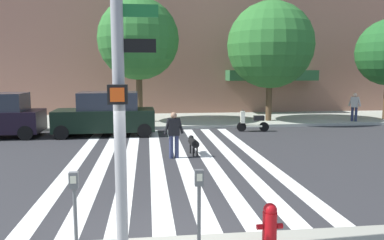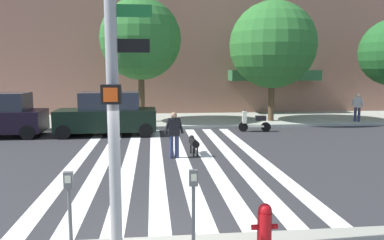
{
  "view_description": "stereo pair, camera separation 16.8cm",
  "coord_description": "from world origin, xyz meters",
  "px_view_note": "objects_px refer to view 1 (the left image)",
  "views": [
    {
      "loc": [
        -0.23,
        -6.34,
        3.09
      ],
      "look_at": [
        1.27,
        6.17,
        1.41
      ],
      "focal_mm": 34.92,
      "sensor_mm": 36.0,
      "label": 1
    },
    {
      "loc": [
        -0.06,
        -6.35,
        3.09
      ],
      "look_at": [
        1.27,
        6.17,
        1.41
      ],
      "focal_mm": 34.92,
      "sensor_mm": 36.0,
      "label": 2
    }
  ],
  "objects_px": {
    "street_tree_middle": "(270,45)",
    "parking_meter_curbside": "(75,202)",
    "pedestrian_dog_walker": "(174,132)",
    "parking_meter_second_along": "(199,199)",
    "pedestrian_bystander": "(355,105)",
    "parked_car_behind_first": "(106,115)",
    "dog_on_leash": "(193,143)",
    "traffic_light_pole": "(118,40)",
    "fire_hydrant": "(270,226)",
    "street_tree_nearest": "(138,39)",
    "parked_scooter": "(253,122)"
  },
  "relations": [
    {
      "from": "street_tree_middle",
      "to": "street_tree_nearest",
      "type": "bearing_deg",
      "value": 176.93
    },
    {
      "from": "street_tree_nearest",
      "to": "pedestrian_dog_walker",
      "type": "bearing_deg",
      "value": -81.07
    },
    {
      "from": "pedestrian_bystander",
      "to": "street_tree_middle",
      "type": "bearing_deg",
      "value": 169.43
    },
    {
      "from": "parking_meter_second_along",
      "to": "parked_car_behind_first",
      "type": "height_order",
      "value": "parked_car_behind_first"
    },
    {
      "from": "fire_hydrant",
      "to": "dog_on_leash",
      "type": "xyz_separation_m",
      "value": [
        -0.33,
        7.71,
        -0.08
      ]
    },
    {
      "from": "fire_hydrant",
      "to": "dog_on_leash",
      "type": "height_order",
      "value": "fire_hydrant"
    },
    {
      "from": "parking_meter_curbside",
      "to": "parked_scooter",
      "type": "distance_m",
      "value": 13.98
    },
    {
      "from": "parking_meter_second_along",
      "to": "parked_scooter",
      "type": "xyz_separation_m",
      "value": [
        4.5,
        12.48,
        -0.55
      ]
    },
    {
      "from": "fire_hydrant",
      "to": "street_tree_middle",
      "type": "height_order",
      "value": "street_tree_middle"
    },
    {
      "from": "parked_scooter",
      "to": "pedestrian_bystander",
      "type": "height_order",
      "value": "pedestrian_bystander"
    },
    {
      "from": "fire_hydrant",
      "to": "pedestrian_bystander",
      "type": "distance_m",
      "value": 17.61
    },
    {
      "from": "pedestrian_dog_walker",
      "to": "dog_on_leash",
      "type": "relative_size",
      "value": 1.43
    },
    {
      "from": "parked_scooter",
      "to": "parking_meter_second_along",
      "type": "bearing_deg",
      "value": -109.81
    },
    {
      "from": "street_tree_middle",
      "to": "dog_on_leash",
      "type": "distance_m",
      "value": 10.29
    },
    {
      "from": "parked_car_behind_first",
      "to": "street_tree_nearest",
      "type": "distance_m",
      "value": 5.43
    },
    {
      "from": "traffic_light_pole",
      "to": "dog_on_leash",
      "type": "height_order",
      "value": "traffic_light_pole"
    },
    {
      "from": "pedestrian_dog_walker",
      "to": "street_tree_nearest",
      "type": "bearing_deg",
      "value": 98.93
    },
    {
      "from": "parking_meter_curbside",
      "to": "fire_hydrant",
      "type": "bearing_deg",
      "value": -2.48
    },
    {
      "from": "traffic_light_pole",
      "to": "parking_meter_curbside",
      "type": "height_order",
      "value": "traffic_light_pole"
    },
    {
      "from": "fire_hydrant",
      "to": "parked_scooter",
      "type": "height_order",
      "value": "parked_scooter"
    },
    {
      "from": "pedestrian_dog_walker",
      "to": "street_tree_middle",
      "type": "bearing_deg",
      "value": 53.07
    },
    {
      "from": "parking_meter_curbside",
      "to": "pedestrian_dog_walker",
      "type": "distance_m",
      "value": 7.37
    },
    {
      "from": "parking_meter_second_along",
      "to": "pedestrian_dog_walker",
      "type": "distance_m",
      "value": 7.18
    },
    {
      "from": "street_tree_middle",
      "to": "pedestrian_bystander",
      "type": "bearing_deg",
      "value": -10.57
    },
    {
      "from": "parked_car_behind_first",
      "to": "dog_on_leash",
      "type": "height_order",
      "value": "parked_car_behind_first"
    },
    {
      "from": "pedestrian_dog_walker",
      "to": "fire_hydrant",
      "type": "bearing_deg",
      "value": -81.48
    },
    {
      "from": "parking_meter_curbside",
      "to": "parking_meter_second_along",
      "type": "bearing_deg",
      "value": -3.04
    },
    {
      "from": "parking_meter_curbside",
      "to": "street_tree_middle",
      "type": "bearing_deg",
      "value": 61.63
    },
    {
      "from": "parked_scooter",
      "to": "pedestrian_bystander",
      "type": "bearing_deg",
      "value": 16.9
    },
    {
      "from": "fire_hydrant",
      "to": "dog_on_leash",
      "type": "distance_m",
      "value": 7.71
    },
    {
      "from": "parked_car_behind_first",
      "to": "pedestrian_bystander",
      "type": "bearing_deg",
      "value": 9.16
    },
    {
      "from": "parking_meter_second_along",
      "to": "street_tree_nearest",
      "type": "xyz_separation_m",
      "value": [
        -1.25,
        15.8,
        3.79
      ]
    },
    {
      "from": "parking_meter_second_along",
      "to": "parked_car_behind_first",
      "type": "xyz_separation_m",
      "value": [
        -2.77,
        12.26,
        -0.03
      ]
    },
    {
      "from": "pedestrian_dog_walker",
      "to": "parking_meter_second_along",
      "type": "bearing_deg",
      "value": -90.83
    },
    {
      "from": "parking_meter_second_along",
      "to": "traffic_light_pole",
      "type": "bearing_deg",
      "value": -171.53
    },
    {
      "from": "traffic_light_pole",
      "to": "pedestrian_dog_walker",
      "type": "xyz_separation_m",
      "value": [
        1.32,
        7.36,
        -2.59
      ]
    },
    {
      "from": "parked_car_behind_first",
      "to": "pedestrian_bystander",
      "type": "height_order",
      "value": "parked_car_behind_first"
    },
    {
      "from": "parking_meter_curbside",
      "to": "street_tree_nearest",
      "type": "distance_m",
      "value": 16.17
    },
    {
      "from": "parking_meter_second_along",
      "to": "street_tree_middle",
      "type": "distance_m",
      "value": 17.0
    },
    {
      "from": "parked_car_behind_first",
      "to": "parked_scooter",
      "type": "xyz_separation_m",
      "value": [
        7.27,
        0.23,
        -0.52
      ]
    },
    {
      "from": "fire_hydrant",
      "to": "parking_meter_curbside",
      "type": "xyz_separation_m",
      "value": [
        -3.16,
        0.14,
        0.51
      ]
    },
    {
      "from": "pedestrian_bystander",
      "to": "traffic_light_pole",
      "type": "bearing_deg",
      "value": -130.07
    },
    {
      "from": "parked_car_behind_first",
      "to": "street_tree_middle",
      "type": "height_order",
      "value": "street_tree_middle"
    },
    {
      "from": "parked_car_behind_first",
      "to": "parked_scooter",
      "type": "distance_m",
      "value": 7.29
    },
    {
      "from": "traffic_light_pole",
      "to": "fire_hydrant",
      "type": "relative_size",
      "value": 7.59
    },
    {
      "from": "street_tree_middle",
      "to": "parking_meter_curbside",
      "type": "bearing_deg",
      "value": -118.37
    },
    {
      "from": "pedestrian_bystander",
      "to": "street_tree_nearest",
      "type": "bearing_deg",
      "value": 173.97
    },
    {
      "from": "traffic_light_pole",
      "to": "fire_hydrant",
      "type": "bearing_deg",
      "value": 3.57
    },
    {
      "from": "traffic_light_pole",
      "to": "street_tree_nearest",
      "type": "height_order",
      "value": "street_tree_nearest"
    },
    {
      "from": "fire_hydrant",
      "to": "parked_scooter",
      "type": "distance_m",
      "value": 12.95
    }
  ]
}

